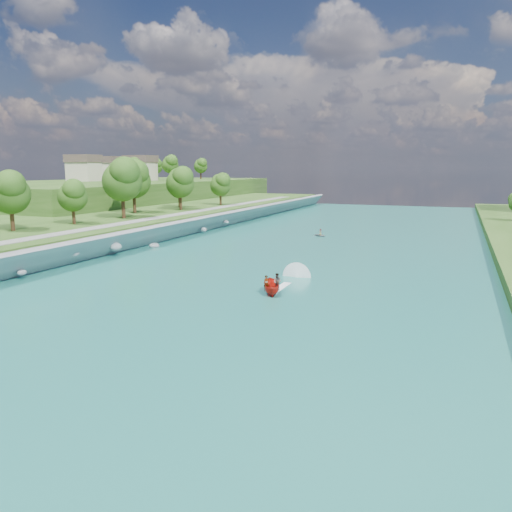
% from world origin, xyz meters
% --- Properties ---
extents(ground, '(260.00, 260.00, 0.00)m').
position_xyz_m(ground, '(0.00, 0.00, 0.00)').
color(ground, '#2D5119').
rests_on(ground, ground).
extents(river_water, '(55.00, 240.00, 0.10)m').
position_xyz_m(river_water, '(0.00, 20.00, 0.05)').
color(river_water, '#1B6860').
rests_on(river_water, ground).
extents(berm_west, '(45.00, 240.00, 3.50)m').
position_xyz_m(berm_west, '(-50.00, 20.00, 1.75)').
color(berm_west, '#2D5119').
rests_on(berm_west, ground).
extents(ridge_west, '(60.00, 120.00, 9.00)m').
position_xyz_m(ridge_west, '(-82.50, 95.00, 4.50)').
color(ridge_west, '#2D5119').
rests_on(ridge_west, ground).
extents(riprap_bank, '(4.39, 236.00, 4.05)m').
position_xyz_m(riprap_bank, '(-25.85, 19.23, 1.80)').
color(riprap_bank, slate).
rests_on(riprap_bank, ground).
extents(riverside_path, '(3.00, 200.00, 0.10)m').
position_xyz_m(riverside_path, '(-32.50, 20.00, 3.55)').
color(riverside_path, gray).
rests_on(riverside_path, berm_west).
extents(ridge_houses, '(29.50, 29.50, 8.40)m').
position_xyz_m(ridge_houses, '(-88.67, 100.00, 13.31)').
color(ridge_houses, beige).
rests_on(ridge_houses, ridge_west).
extents(trees_west, '(16.72, 147.03, 13.68)m').
position_xyz_m(trees_west, '(-41.12, 13.19, 9.23)').
color(trees_west, '#234512').
rests_on(trees_west, berm_west).
extents(trees_ridge, '(24.13, 65.13, 10.00)m').
position_xyz_m(trees_ridge, '(-71.59, 103.31, 13.44)').
color(trees_ridge, '#234512').
rests_on(trees_ridge, ridge_west).
extents(motorboat, '(3.60, 18.95, 2.16)m').
position_xyz_m(motorboat, '(4.64, 7.88, 0.78)').
color(motorboat, '#B5190E').
rests_on(motorboat, river_water).
extents(raft, '(3.54, 3.47, 1.49)m').
position_xyz_m(raft, '(-2.13, 51.88, 0.44)').
color(raft, gray).
rests_on(raft, river_water).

